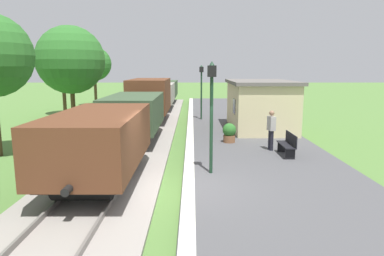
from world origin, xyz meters
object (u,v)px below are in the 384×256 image
(freight_train, at_px, (152,101))
(lamp_post_far, at_px, (203,82))
(bench_near_hut, at_px, (290,144))
(tree_field_distant, at_px, (96,64))
(station_hut, at_px, (261,105))
(potted_planter, at_px, (231,132))
(tree_trackside_far, at_px, (72,60))
(lamp_post_near, at_px, (213,97))
(tree_field_left, at_px, (64,67))
(person_waiting, at_px, (273,129))

(freight_train, relative_size, lamp_post_far, 8.81)
(bench_near_hut, bearing_deg, lamp_post_far, 107.91)
(freight_train, height_order, tree_field_distant, tree_field_distant)
(freight_train, height_order, station_hut, station_hut)
(potted_planter, distance_m, tree_trackside_far, 11.64)
(freight_train, distance_m, tree_trackside_far, 5.75)
(lamp_post_near, bearing_deg, tree_field_left, 123.44)
(lamp_post_near, xyz_separation_m, tree_field_left, (-10.89, 16.49, 0.98))
(station_hut, height_order, person_waiting, station_hut)
(bench_near_hut, xyz_separation_m, person_waiting, (-0.48, 0.93, 0.46))
(tree_trackside_far, distance_m, tree_field_left, 6.30)
(potted_planter, height_order, tree_field_distant, tree_field_distant)
(potted_planter, height_order, lamp_post_far, lamp_post_far)
(tree_trackside_far, xyz_separation_m, tree_field_distant, (-1.94, 12.25, -0.10))
(potted_planter, bearing_deg, bench_near_hut, -50.07)
(station_hut, height_order, lamp_post_near, lamp_post_near)
(freight_train, height_order, tree_field_left, tree_field_left)
(tree_trackside_far, relative_size, tree_field_distant, 1.10)
(person_waiting, xyz_separation_m, lamp_post_near, (-2.74, -3.27, 1.62))
(freight_train, relative_size, tree_field_left, 6.04)
(tree_field_left, height_order, tree_field_distant, tree_field_distant)
(lamp_post_far, xyz_separation_m, tree_field_distant, (-10.19, 10.72, 1.32))
(person_waiting, bearing_deg, tree_field_distant, -70.61)
(tree_field_distant, bearing_deg, tree_field_left, -96.11)
(tree_field_distant, bearing_deg, tree_trackside_far, -80.99)
(tree_field_distant, bearing_deg, potted_planter, -58.11)
(bench_near_hut, xyz_separation_m, potted_planter, (-2.09, 2.50, 0.00))
(station_hut, relative_size, lamp_post_near, 1.57)
(station_hut, height_order, tree_field_left, tree_field_left)
(lamp_post_near, height_order, lamp_post_far, same)
(lamp_post_near, bearing_deg, tree_trackside_far, 127.40)
(potted_planter, xyz_separation_m, lamp_post_far, (-1.13, 7.47, 2.08))
(freight_train, distance_m, tree_field_distant, 12.67)
(bench_near_hut, relative_size, tree_field_left, 0.28)
(lamp_post_near, bearing_deg, tree_field_distant, 113.86)
(freight_train, height_order, person_waiting, freight_train)
(tree_field_left, bearing_deg, tree_field_distant, 83.89)
(lamp_post_far, distance_m, tree_field_left, 11.70)
(lamp_post_far, bearing_deg, person_waiting, -73.15)
(tree_field_distant, bearing_deg, freight_train, -57.51)
(freight_train, xyz_separation_m, lamp_post_far, (3.54, -0.27, 1.34))
(potted_planter, bearing_deg, tree_trackside_far, 147.62)
(station_hut, bearing_deg, tree_field_distant, 132.84)
(station_hut, distance_m, tree_field_distant, 19.94)
(person_waiting, distance_m, tree_field_left, 19.16)
(tree_field_distant, bearing_deg, lamp_post_near, -66.14)
(person_waiting, distance_m, lamp_post_near, 4.56)
(potted_planter, bearing_deg, person_waiting, -44.31)
(freight_train, height_order, lamp_post_near, lamp_post_near)
(bench_near_hut, height_order, tree_trackside_far, tree_trackside_far)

